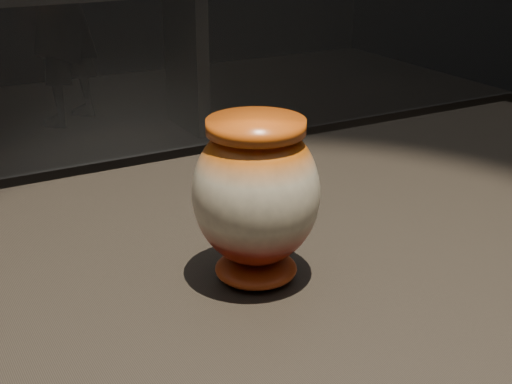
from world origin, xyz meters
TOP-DOWN VIEW (x-y plane):
  - main_vase at (0.09, -0.05)m, footprint 0.16×0.16m
  - back_shelf at (0.62, 3.30)m, footprint 2.00×0.60m

SIDE VIEW (x-z plane):
  - back_shelf at x=0.62m, z-range 0.19..1.09m
  - main_vase at x=0.09m, z-range 0.91..1.11m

